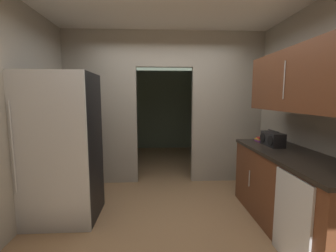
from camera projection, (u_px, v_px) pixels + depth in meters
ground at (170, 224)px, 2.85m from camera, size 20.00×20.00×0.00m
kitchen_overhead_slab at (168, 5)px, 2.96m from camera, size 3.94×7.00×0.06m
kitchen_partition at (165, 104)px, 4.16m from camera, size 3.54×0.12×2.72m
adjoining_room_shell at (162, 105)px, 6.14m from camera, size 3.54×2.93×2.72m
refrigerator at (62, 148)px, 2.90m from camera, size 0.86×0.74×1.86m
lower_cabinet_run at (292, 193)px, 2.68m from camera, size 0.70×1.93×0.92m
dishwasher at (291, 220)px, 2.13m from camera, size 0.02×0.56×0.86m
upper_cabinet_counterside at (300, 80)px, 2.51m from camera, size 0.36×1.73×0.69m
boombox at (273, 139)px, 3.06m from camera, size 0.18×0.36×0.21m
book_stack at (261, 139)px, 3.38m from camera, size 0.14×0.16×0.06m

